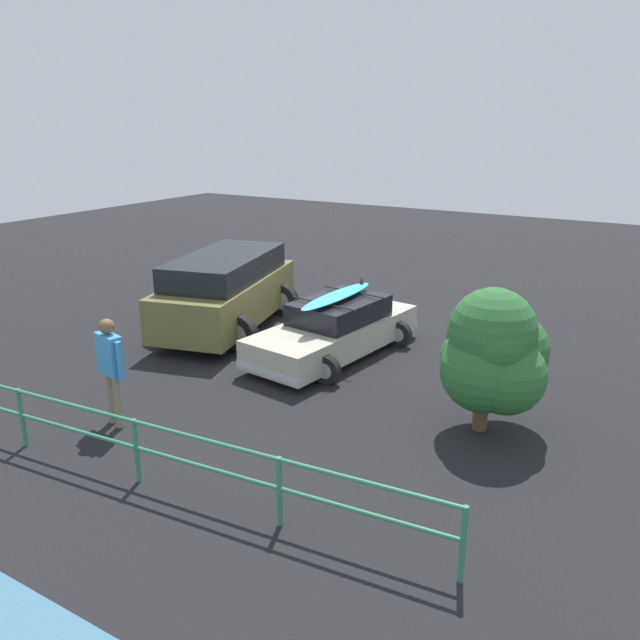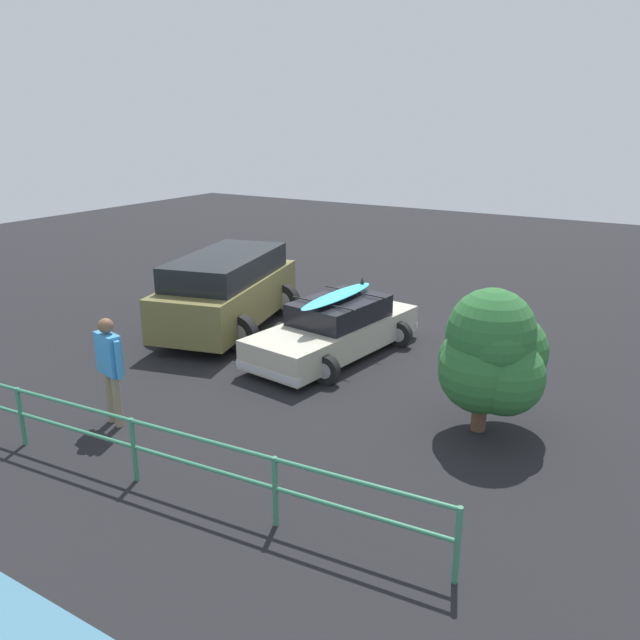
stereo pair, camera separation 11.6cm
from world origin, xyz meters
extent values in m
cube|color=black|center=(0.00, 0.00, -0.01)|extent=(44.00, 44.00, 0.02)
cube|color=#B7B29E|center=(-0.64, 0.46, 0.45)|extent=(2.12, 4.42, 0.59)
cube|color=black|center=(-0.66, 0.29, 0.97)|extent=(1.64, 2.21, 0.45)
cube|color=silver|center=(-0.36, 2.52, 0.28)|extent=(1.60, 0.31, 0.14)
cube|color=silver|center=(-0.92, -1.61, 0.28)|extent=(1.60, 0.31, 0.14)
cylinder|color=black|center=(-1.26, 1.87, 0.28)|extent=(0.57, 0.18, 0.57)
cylinder|color=#99999E|center=(-1.26, 1.87, 0.28)|extent=(0.31, 0.19, 0.31)
cylinder|color=black|center=(0.33, 1.66, 0.28)|extent=(0.57, 0.18, 0.57)
cylinder|color=#99999E|center=(0.33, 1.66, 0.28)|extent=(0.31, 0.19, 0.31)
cylinder|color=black|center=(-1.61, -0.74, 0.28)|extent=(0.57, 0.18, 0.57)
cylinder|color=#99999E|center=(-1.61, -0.74, 0.28)|extent=(0.31, 0.19, 0.31)
cylinder|color=black|center=(-0.02, -0.95, 0.28)|extent=(0.57, 0.18, 0.57)
cylinder|color=#99999E|center=(-0.02, -0.95, 0.28)|extent=(0.31, 0.19, 0.31)
cylinder|color=black|center=(-0.59, 0.85, 1.24)|extent=(1.63, 0.25, 0.03)
cylinder|color=black|center=(-0.74, -0.26, 1.24)|extent=(1.63, 0.25, 0.03)
ellipsoid|color=#33B7D6|center=(-0.65, 0.38, 1.30)|extent=(0.60, 2.59, 0.09)
cone|color=black|center=(-0.70, -0.65, 1.41)|extent=(0.10, 0.10, 0.14)
cube|color=brown|center=(2.43, 0.24, 0.76)|extent=(2.89, 4.87, 0.99)
cube|color=black|center=(2.43, 0.24, 1.54)|extent=(2.51, 3.86, 0.56)
cylinder|color=black|center=(3.01, -2.07, 0.86)|extent=(0.76, 0.36, 0.74)
cylinder|color=black|center=(1.19, 1.34, 0.41)|extent=(0.82, 0.22, 0.82)
cylinder|color=#99999E|center=(1.19, 1.34, 0.41)|extent=(0.45, 0.23, 0.45)
cylinder|color=black|center=(3.01, 1.79, 0.41)|extent=(0.82, 0.22, 0.82)
cylinder|color=#99999E|center=(3.01, 1.79, 0.41)|extent=(0.45, 0.23, 0.45)
cylinder|color=black|center=(1.86, -1.32, 0.41)|extent=(0.82, 0.22, 0.82)
cylinder|color=#99999E|center=(1.86, -1.32, 0.41)|extent=(0.45, 0.23, 0.45)
cylinder|color=black|center=(3.67, -0.86, 0.41)|extent=(0.82, 0.22, 0.82)
cylinder|color=#99999E|center=(3.67, -0.86, 0.41)|extent=(0.45, 0.23, 0.45)
cylinder|color=gray|center=(0.77, 5.13, 0.45)|extent=(0.13, 0.13, 0.90)
cylinder|color=gray|center=(1.00, 5.07, 0.45)|extent=(0.13, 0.13, 0.90)
cube|color=#3D8ED1|center=(0.88, 5.10, 1.24)|extent=(0.56, 0.33, 0.68)
sphere|color=brown|center=(0.88, 5.10, 1.72)|extent=(0.24, 0.24, 0.24)
cylinder|color=#3D8ED1|center=(0.58, 5.17, 1.21)|extent=(0.09, 0.09, 0.64)
cylinder|color=#3D8ED1|center=(1.19, 5.02, 1.21)|extent=(0.09, 0.09, 0.64)
cylinder|color=#387F5B|center=(-5.21, 5.78, 0.48)|extent=(0.07, 0.07, 0.96)
cylinder|color=#387F5B|center=(-2.96, 5.96, 0.48)|extent=(0.07, 0.07, 0.96)
cylinder|color=#387F5B|center=(-0.71, 6.14, 0.48)|extent=(0.07, 0.07, 0.96)
cylinder|color=#387F5B|center=(1.55, 6.32, 0.48)|extent=(0.07, 0.07, 0.96)
cylinder|color=#387F5B|center=(-0.71, 6.14, 0.93)|extent=(9.02, 0.77, 0.06)
cylinder|color=#387F5B|center=(-0.71, 6.14, 0.53)|extent=(9.02, 0.77, 0.06)
cylinder|color=brown|center=(-4.34, 2.18, 0.24)|extent=(0.24, 0.24, 0.48)
sphere|color=#2D6B33|center=(-4.70, 2.26, 1.05)|extent=(1.24, 1.24, 1.24)
sphere|color=#2D6B33|center=(-4.26, 1.93, 1.52)|extent=(1.27, 1.27, 1.27)
sphere|color=#2D6B33|center=(-4.54, 2.39, 1.61)|extent=(0.99, 0.99, 0.99)
sphere|color=#2D6B33|center=(-4.13, 2.20, 1.18)|extent=(1.02, 1.02, 1.02)
sphere|color=#2D6B33|center=(-4.35, 2.32, 1.09)|extent=(1.36, 1.36, 1.36)
sphere|color=#2D6B33|center=(-4.58, 1.77, 1.28)|extent=(1.29, 1.29, 1.29)
sphere|color=#2D6B33|center=(-4.42, 2.21, 1.71)|extent=(1.36, 1.36, 1.36)
camera|label=1|loc=(-6.75, 11.40, 4.83)|focal=35.00mm
camera|label=2|loc=(-6.85, 11.34, 4.83)|focal=35.00mm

